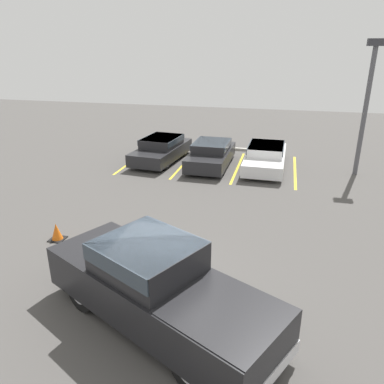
{
  "coord_description": "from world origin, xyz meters",
  "views": [
    {
      "loc": [
        2.44,
        -7.19,
        5.69
      ],
      "look_at": [
        -0.43,
        4.45,
        1.0
      ],
      "focal_mm": 35.0,
      "sensor_mm": 36.0,
      "label": 1
    }
  ],
  "objects_px": {
    "pickup_truck": "(158,287)",
    "parked_sedan_b": "(211,153)",
    "parked_sedan_a": "(162,148)",
    "traffic_cone": "(57,232)",
    "light_post": "(367,98)",
    "parked_sedan_c": "(266,156)",
    "wheel_stop_curb": "(246,150)"
  },
  "relations": [
    {
      "from": "pickup_truck",
      "to": "parked_sedan_a",
      "type": "relative_size",
      "value": 1.29
    },
    {
      "from": "parked_sedan_c",
      "to": "parked_sedan_b",
      "type": "bearing_deg",
      "value": -81.21
    },
    {
      "from": "pickup_truck",
      "to": "traffic_cone",
      "type": "distance_m",
      "value": 5.24
    },
    {
      "from": "parked_sedan_c",
      "to": "wheel_stop_curb",
      "type": "xyz_separation_m",
      "value": [
        -1.27,
        3.02,
        -0.56
      ]
    },
    {
      "from": "parked_sedan_a",
      "to": "parked_sedan_c",
      "type": "relative_size",
      "value": 0.95
    },
    {
      "from": "pickup_truck",
      "to": "light_post",
      "type": "bearing_deg",
      "value": 91.56
    },
    {
      "from": "pickup_truck",
      "to": "parked_sedan_b",
      "type": "relative_size",
      "value": 1.37
    },
    {
      "from": "parked_sedan_a",
      "to": "parked_sedan_c",
      "type": "xyz_separation_m",
      "value": [
        5.38,
        0.09,
        -0.05
      ]
    },
    {
      "from": "parked_sedan_a",
      "to": "parked_sedan_b",
      "type": "bearing_deg",
      "value": 89.84
    },
    {
      "from": "pickup_truck",
      "to": "parked_sedan_c",
      "type": "xyz_separation_m",
      "value": [
        1.53,
        11.99,
        -0.31
      ]
    },
    {
      "from": "light_post",
      "to": "parked_sedan_a",
      "type": "bearing_deg",
      "value": -179.26
    },
    {
      "from": "light_post",
      "to": "traffic_cone",
      "type": "xyz_separation_m",
      "value": [
        -10.09,
        -9.17,
        -3.28
      ]
    },
    {
      "from": "traffic_cone",
      "to": "light_post",
      "type": "bearing_deg",
      "value": 42.26
    },
    {
      "from": "traffic_cone",
      "to": "parked_sedan_a",
      "type": "bearing_deg",
      "value": 86.94
    },
    {
      "from": "parked_sedan_c",
      "to": "light_post",
      "type": "height_order",
      "value": "light_post"
    },
    {
      "from": "parked_sedan_c",
      "to": "wheel_stop_curb",
      "type": "bearing_deg",
      "value": -156.39
    },
    {
      "from": "wheel_stop_curb",
      "to": "parked_sedan_b",
      "type": "bearing_deg",
      "value": -112.52
    },
    {
      "from": "parked_sedan_c",
      "to": "traffic_cone",
      "type": "bearing_deg",
      "value": -31.85
    },
    {
      "from": "traffic_cone",
      "to": "parked_sedan_c",
      "type": "bearing_deg",
      "value": 57.31
    },
    {
      "from": "light_post",
      "to": "traffic_cone",
      "type": "bearing_deg",
      "value": -137.74
    },
    {
      "from": "pickup_truck",
      "to": "parked_sedan_c",
      "type": "relative_size",
      "value": 1.23
    },
    {
      "from": "traffic_cone",
      "to": "parked_sedan_b",
      "type": "bearing_deg",
      "value": 69.99
    },
    {
      "from": "parked_sedan_b",
      "to": "parked_sedan_c",
      "type": "xyz_separation_m",
      "value": [
        2.68,
        0.37,
        -0.04
      ]
    },
    {
      "from": "parked_sedan_c",
      "to": "traffic_cone",
      "type": "distance_m",
      "value": 10.87
    },
    {
      "from": "parked_sedan_c",
      "to": "light_post",
      "type": "xyz_separation_m",
      "value": [
        4.23,
        0.03,
        2.91
      ]
    },
    {
      "from": "parked_sedan_a",
      "to": "traffic_cone",
      "type": "bearing_deg",
      "value": 2.65
    },
    {
      "from": "pickup_truck",
      "to": "parked_sedan_b",
      "type": "distance_m",
      "value": 11.68
    },
    {
      "from": "traffic_cone",
      "to": "wheel_stop_curb",
      "type": "height_order",
      "value": "traffic_cone"
    },
    {
      "from": "parked_sedan_b",
      "to": "parked_sedan_a",
      "type": "bearing_deg",
      "value": -95.27
    },
    {
      "from": "parked_sedan_a",
      "to": "pickup_truck",
      "type": "bearing_deg",
      "value": 23.65
    },
    {
      "from": "parked_sedan_c",
      "to": "parked_sedan_a",
      "type": "bearing_deg",
      "value": -88.14
    },
    {
      "from": "parked_sedan_c",
      "to": "wheel_stop_curb",
      "type": "height_order",
      "value": "parked_sedan_c"
    }
  ]
}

